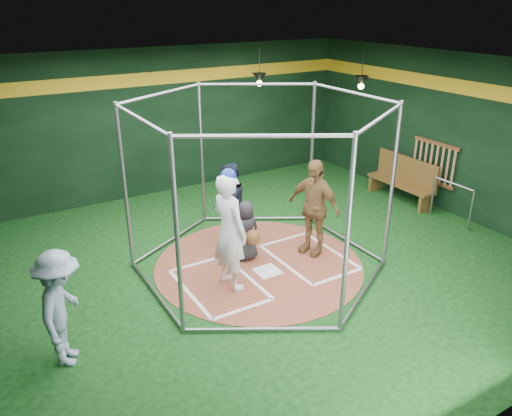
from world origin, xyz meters
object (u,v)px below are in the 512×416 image
umpire (229,204)px  dugout_bench (403,178)px  visitor_leopard (313,207)px  batter_figure (229,230)px

umpire → dugout_bench: (4.67, -0.08, -0.30)m
visitor_leopard → dugout_bench: 3.67m
umpire → dugout_bench: umpire is taller
batter_figure → dugout_bench: bearing=13.7°
umpire → dugout_bench: size_ratio=0.91×
batter_figure → umpire: bearing=62.1°
visitor_leopard → dugout_bench: bearing=87.3°
batter_figure → umpire: batter_figure is taller
batter_figure → dugout_bench: 5.59m
batter_figure → visitor_leopard: (1.91, 0.27, -0.10)m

